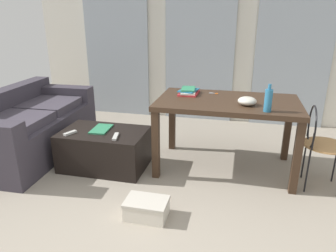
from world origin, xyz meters
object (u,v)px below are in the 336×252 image
object	(u,v)px
couch	(29,128)
shoebox	(147,208)
wire_chair	(319,138)
magazine	(101,129)
craft_table	(227,109)
coffee_table	(105,149)
bottle_near	(268,100)
tv_remote_secondary	(116,137)
scissors	(215,93)
bowl	(247,101)
book_stack	(189,91)
tv_remote_primary	(70,133)

from	to	relation	value
couch	shoebox	bearing A→B (deg)	-27.61
wire_chair	magazine	world-z (taller)	wire_chair
couch	craft_table	bearing A→B (deg)	3.69
coffee_table	bottle_near	xyz separation A→B (m)	(1.63, -0.04, 0.66)
tv_remote_secondary	scissors	bearing A→B (deg)	23.33
bowl	book_stack	world-z (taller)	bowl
couch	book_stack	world-z (taller)	book_stack
bottle_near	tv_remote_primary	xyz separation A→B (m)	(-1.93, -0.12, -0.44)
wire_chair	shoebox	world-z (taller)	wire_chair
couch	craft_table	xyz separation A→B (m)	(2.28, 0.15, 0.35)
bottle_near	book_stack	world-z (taller)	bottle_near
coffee_table	bottle_near	distance (m)	1.76
book_stack	scissors	world-z (taller)	book_stack
bottle_near	tv_remote_secondary	world-z (taller)	bottle_near
book_stack	magazine	size ratio (longest dim) A/B	1.01
book_stack	tv_remote_primary	distance (m)	1.33
book_stack	magazine	xyz separation A→B (m)	(-0.87, -0.41, -0.37)
craft_table	wire_chair	size ratio (longest dim) A/B	1.77
couch	book_stack	distance (m)	1.93
wire_chair	magazine	size ratio (longest dim) A/B	2.71
wire_chair	shoebox	size ratio (longest dim) A/B	2.31
coffee_table	wire_chair	xyz separation A→B (m)	(2.13, 0.09, 0.29)
wire_chair	bottle_near	size ratio (longest dim) A/B	3.22
tv_remote_primary	wire_chair	bearing A→B (deg)	29.35
scissors	wire_chair	bearing A→B (deg)	-23.30
wire_chair	tv_remote_secondary	world-z (taller)	wire_chair
tv_remote_secondary	bottle_near	bearing A→B (deg)	-8.67
craft_table	wire_chair	world-z (taller)	wire_chair
tv_remote_secondary	couch	bearing A→B (deg)	154.81
scissors	tv_remote_secondary	bearing A→B (deg)	-143.98
bowl	magazine	size ratio (longest dim) A/B	0.60
tv_remote_primary	tv_remote_secondary	distance (m)	0.50
bowl	tv_remote_secondary	bearing A→B (deg)	-167.72
coffee_table	bottle_near	size ratio (longest dim) A/B	3.58
bowl	shoebox	world-z (taller)	bowl
coffee_table	tv_remote_primary	bearing A→B (deg)	-153.26
wire_chair	scissors	size ratio (longest dim) A/B	7.79
wire_chair	book_stack	size ratio (longest dim) A/B	2.69
craft_table	couch	bearing A→B (deg)	-176.31
couch	bowl	world-z (taller)	bowl
craft_table	scissors	size ratio (longest dim) A/B	13.76
scissors	tv_remote_primary	distance (m)	1.60
bottle_near	tv_remote_secondary	size ratio (longest dim) A/B	1.37
bowl	tv_remote_primary	size ratio (longest dim) A/B	1.24
craft_table	scissors	distance (m)	0.31
scissors	tv_remote_secondary	size ratio (longest dim) A/B	0.57
couch	bottle_near	size ratio (longest dim) A/B	6.92
shoebox	bottle_near	bearing A→B (deg)	38.46
magazine	couch	bearing A→B (deg)	171.10
book_stack	tv_remote_primary	size ratio (longest dim) A/B	2.09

